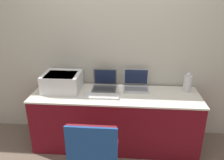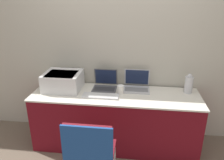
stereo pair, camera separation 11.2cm
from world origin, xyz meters
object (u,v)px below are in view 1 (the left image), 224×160
(printer, at_px, (62,81))
(chair, at_px, (93,150))
(metal_pitcher, at_px, (188,83))
(laptop_right, at_px, (136,85))
(laptop_left, at_px, (104,85))
(coffee_cup, at_px, (121,89))
(external_keyboard, at_px, (101,96))

(printer, xyz_separation_m, chair, (0.55, -0.90, -0.35))
(metal_pitcher, xyz_separation_m, chair, (-1.10, -0.99, -0.34))
(metal_pitcher, bearing_deg, laptop_right, 177.06)
(laptop_left, bearing_deg, printer, -170.66)
(laptop_left, distance_m, coffee_cup, 0.26)
(external_keyboard, height_order, metal_pitcher, metal_pitcher)
(printer, height_order, chair, printer)
(laptop_right, bearing_deg, chair, -112.64)
(external_keyboard, relative_size, chair, 0.53)
(external_keyboard, bearing_deg, coffee_cup, 26.98)
(laptop_left, xyz_separation_m, coffee_cup, (0.22, -0.14, 0.00))
(printer, relative_size, laptop_left, 1.51)
(coffee_cup, height_order, chair, coffee_cup)
(chair, bearing_deg, printer, 121.50)
(laptop_left, relative_size, external_keyboard, 0.69)
(laptop_left, distance_m, external_keyboard, 0.27)
(printer, bearing_deg, metal_pitcher, 3.16)
(printer, distance_m, laptop_left, 0.56)
(printer, bearing_deg, laptop_right, 7.30)
(external_keyboard, xyz_separation_m, metal_pitcher, (1.11, 0.26, 0.11))
(laptop_right, bearing_deg, metal_pitcher, -2.94)
(external_keyboard, xyz_separation_m, chair, (0.02, -0.73, -0.23))
(metal_pitcher, bearing_deg, external_keyboard, -166.65)
(external_keyboard, distance_m, chair, 0.76)
(chair, bearing_deg, external_keyboard, 91.21)
(coffee_cup, xyz_separation_m, chair, (-0.23, -0.85, -0.28))
(laptop_right, xyz_separation_m, external_keyboard, (-0.44, -0.30, -0.05))
(external_keyboard, bearing_deg, metal_pitcher, 13.35)
(laptop_left, bearing_deg, laptop_right, 4.62)
(laptop_right, height_order, coffee_cup, laptop_right)
(metal_pitcher, bearing_deg, chair, -137.89)
(laptop_right, bearing_deg, external_keyboard, -146.06)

